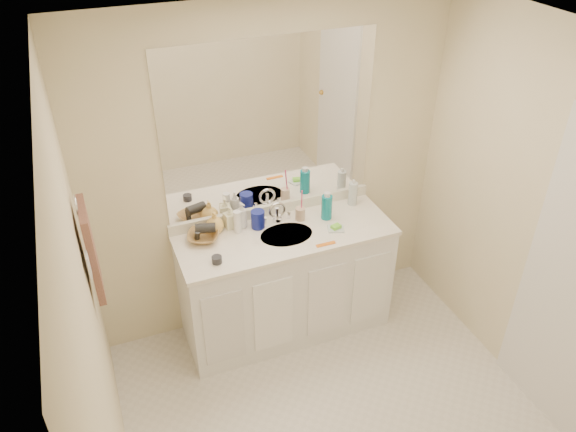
# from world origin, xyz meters

# --- Properties ---
(floor) EXTENTS (2.60, 2.60, 0.00)m
(floor) POSITION_xyz_m (0.00, 0.00, 0.00)
(floor) COLOR silver
(floor) RESTS_ON ground
(ceiling) EXTENTS (2.60, 2.60, 0.02)m
(ceiling) POSITION_xyz_m (0.00, 0.00, 2.40)
(ceiling) COLOR white
(ceiling) RESTS_ON wall_back
(wall_back) EXTENTS (2.60, 0.02, 2.40)m
(wall_back) POSITION_xyz_m (0.00, 1.30, 1.20)
(wall_back) COLOR beige
(wall_back) RESTS_ON floor
(wall_left) EXTENTS (0.02, 2.60, 2.40)m
(wall_left) POSITION_xyz_m (-1.30, 0.00, 1.20)
(wall_left) COLOR beige
(wall_left) RESTS_ON floor
(wall_right) EXTENTS (0.02, 2.60, 2.40)m
(wall_right) POSITION_xyz_m (1.30, 0.00, 1.20)
(wall_right) COLOR beige
(wall_right) RESTS_ON floor
(vanity_cabinet) EXTENTS (1.50, 0.55, 0.85)m
(vanity_cabinet) POSITION_xyz_m (0.00, 1.02, 0.42)
(vanity_cabinet) COLOR white
(vanity_cabinet) RESTS_ON floor
(countertop) EXTENTS (1.52, 0.57, 0.03)m
(countertop) POSITION_xyz_m (0.00, 1.02, 0.86)
(countertop) COLOR white
(countertop) RESTS_ON vanity_cabinet
(backsplash) EXTENTS (1.52, 0.03, 0.08)m
(backsplash) POSITION_xyz_m (0.00, 1.29, 0.92)
(backsplash) COLOR white
(backsplash) RESTS_ON countertop
(sink_basin) EXTENTS (0.37, 0.37, 0.02)m
(sink_basin) POSITION_xyz_m (0.00, 1.00, 0.87)
(sink_basin) COLOR #B2AC9C
(sink_basin) RESTS_ON countertop
(faucet) EXTENTS (0.02, 0.02, 0.11)m
(faucet) POSITION_xyz_m (0.00, 1.18, 0.94)
(faucet) COLOR silver
(faucet) RESTS_ON countertop
(mirror) EXTENTS (1.48, 0.01, 1.20)m
(mirror) POSITION_xyz_m (0.00, 1.29, 1.56)
(mirror) COLOR white
(mirror) RESTS_ON wall_back
(blue_mug) EXTENTS (0.12, 0.12, 0.13)m
(blue_mug) POSITION_xyz_m (-0.15, 1.16, 0.95)
(blue_mug) COLOR navy
(blue_mug) RESTS_ON countertop
(tan_cup) EXTENTS (0.09, 0.09, 0.09)m
(tan_cup) POSITION_xyz_m (0.16, 1.14, 0.93)
(tan_cup) COLOR beige
(tan_cup) RESTS_ON countertop
(toothbrush) EXTENTS (0.02, 0.04, 0.19)m
(toothbrush) POSITION_xyz_m (0.17, 1.14, 1.03)
(toothbrush) COLOR #E43C77
(toothbrush) RESTS_ON tan_cup
(mouthwash_bottle) EXTENTS (0.09, 0.09, 0.18)m
(mouthwash_bottle) POSITION_xyz_m (0.34, 1.09, 0.97)
(mouthwash_bottle) COLOR #0C8190
(mouthwash_bottle) RESTS_ON countertop
(clear_pump_bottle) EXTENTS (0.07, 0.07, 0.18)m
(clear_pump_bottle) POSITION_xyz_m (0.60, 1.19, 0.97)
(clear_pump_bottle) COLOR silver
(clear_pump_bottle) RESTS_ON countertop
(soap_dish) EXTENTS (0.14, 0.12, 0.01)m
(soap_dish) POSITION_xyz_m (0.34, 0.93, 0.89)
(soap_dish) COLOR silver
(soap_dish) RESTS_ON countertop
(green_soap) EXTENTS (0.07, 0.06, 0.02)m
(green_soap) POSITION_xyz_m (0.34, 0.93, 0.90)
(green_soap) COLOR #7AE337
(green_soap) RESTS_ON soap_dish
(orange_comb) EXTENTS (0.14, 0.03, 0.01)m
(orange_comb) POSITION_xyz_m (0.20, 0.80, 0.88)
(orange_comb) COLOR orange
(orange_comb) RESTS_ON countertop
(dark_jar) EXTENTS (0.08, 0.08, 0.05)m
(dark_jar) POSITION_xyz_m (-0.53, 0.88, 0.90)
(dark_jar) COLOR #28282E
(dark_jar) RESTS_ON countertop
(extra_white_bottle) EXTENTS (0.06, 0.06, 0.17)m
(extra_white_bottle) POSITION_xyz_m (-0.30, 1.16, 0.96)
(extra_white_bottle) COLOR white
(extra_white_bottle) RESTS_ON countertop
(soap_bottle_white) EXTENTS (0.10, 0.10, 0.20)m
(soap_bottle_white) POSITION_xyz_m (-0.25, 1.21, 0.98)
(soap_bottle_white) COLOR white
(soap_bottle_white) RESTS_ON countertop
(soap_bottle_cream) EXTENTS (0.09, 0.09, 0.17)m
(soap_bottle_cream) POSITION_xyz_m (-0.33, 1.23, 0.97)
(soap_bottle_cream) COLOR #F8F7CA
(soap_bottle_cream) RESTS_ON countertop
(soap_bottle_yellow) EXTENTS (0.13, 0.13, 0.16)m
(soap_bottle_yellow) POSITION_xyz_m (-0.45, 1.22, 0.96)
(soap_bottle_yellow) COLOR #F0BE5D
(soap_bottle_yellow) RESTS_ON countertop
(wicker_basket) EXTENTS (0.28, 0.28, 0.05)m
(wicker_basket) POSITION_xyz_m (-0.55, 1.16, 0.91)
(wicker_basket) COLOR #A17641
(wicker_basket) RESTS_ON countertop
(hair_dryer) EXTENTS (0.15, 0.10, 0.07)m
(hair_dryer) POSITION_xyz_m (-0.53, 1.16, 0.97)
(hair_dryer) COLOR black
(hair_dryer) RESTS_ON wicker_basket
(towel_ring) EXTENTS (0.01, 0.11, 0.11)m
(towel_ring) POSITION_xyz_m (-1.27, 0.77, 1.55)
(towel_ring) COLOR silver
(towel_ring) RESTS_ON wall_left
(hand_towel) EXTENTS (0.04, 0.32, 0.55)m
(hand_towel) POSITION_xyz_m (-1.25, 0.77, 1.25)
(hand_towel) COLOR brown
(hand_towel) RESTS_ON towel_ring
(switch_plate) EXTENTS (0.01, 0.08, 0.13)m
(switch_plate) POSITION_xyz_m (-1.27, 0.57, 1.30)
(switch_plate) COLOR white
(switch_plate) RESTS_ON wall_left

